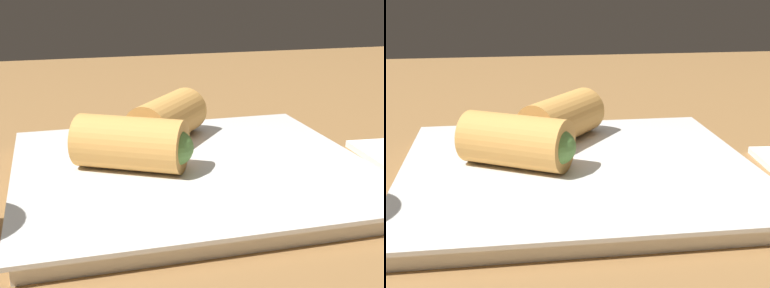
# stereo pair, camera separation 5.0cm
# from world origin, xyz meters

# --- Properties ---
(table_surface) EXTENTS (1.80, 1.40, 0.02)m
(table_surface) POSITION_xyz_m (0.00, 0.00, 0.01)
(table_surface) COLOR olive
(table_surface) RESTS_ON ground
(serving_plate) EXTENTS (0.28, 0.25, 0.01)m
(serving_plate) POSITION_xyz_m (-0.03, -0.02, 0.03)
(serving_plate) COLOR silver
(serving_plate) RESTS_ON table_surface
(roll_front_left) EXTENTS (0.09, 0.09, 0.04)m
(roll_front_left) POSITION_xyz_m (-0.02, -0.08, 0.06)
(roll_front_left) COLOR #D19347
(roll_front_left) RESTS_ON serving_plate
(roll_front_right) EXTENTS (0.09, 0.08, 0.04)m
(roll_front_right) POSITION_xyz_m (0.02, -0.02, 0.06)
(roll_front_right) COLOR #D19347
(roll_front_right) RESTS_ON serving_plate
(spoon) EXTENTS (0.17, 0.09, 0.01)m
(spoon) POSITION_xyz_m (-0.03, -0.19, 0.02)
(spoon) COLOR #B2B2B7
(spoon) RESTS_ON table_surface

